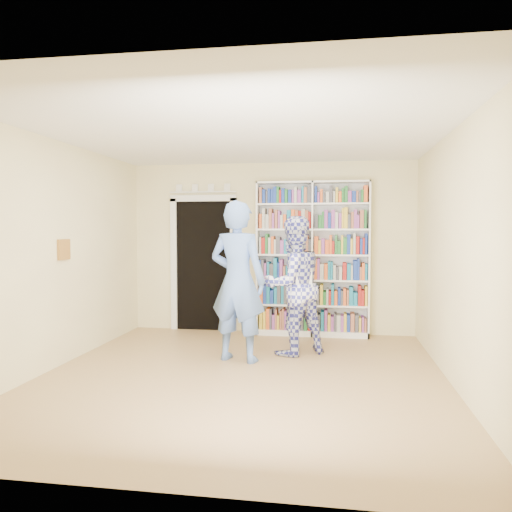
# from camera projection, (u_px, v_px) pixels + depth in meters

# --- Properties ---
(floor) EXTENTS (5.00, 5.00, 0.00)m
(floor) POSITION_uv_depth(u_px,v_px,m) (242.00, 377.00, 5.56)
(floor) COLOR #A78151
(floor) RESTS_ON ground
(ceiling) EXTENTS (5.00, 5.00, 0.00)m
(ceiling) POSITION_uv_depth(u_px,v_px,m) (241.00, 132.00, 5.42)
(ceiling) COLOR white
(ceiling) RESTS_ON wall_back
(wall_back) EXTENTS (4.50, 0.00, 4.50)m
(wall_back) POSITION_uv_depth(u_px,v_px,m) (271.00, 248.00, 7.96)
(wall_back) COLOR #F6ECAA
(wall_back) RESTS_ON floor
(wall_left) EXTENTS (0.00, 5.00, 5.00)m
(wall_left) POSITION_uv_depth(u_px,v_px,m) (53.00, 254.00, 5.85)
(wall_left) COLOR #F6ECAA
(wall_left) RESTS_ON floor
(wall_right) EXTENTS (0.00, 5.00, 5.00)m
(wall_right) POSITION_uv_depth(u_px,v_px,m) (456.00, 258.00, 5.14)
(wall_right) COLOR #F6ECAA
(wall_right) RESTS_ON floor
(bookshelf) EXTENTS (1.73, 0.32, 2.38)m
(bookshelf) POSITION_uv_depth(u_px,v_px,m) (313.00, 258.00, 7.71)
(bookshelf) COLOR white
(bookshelf) RESTS_ON floor
(doorway) EXTENTS (1.10, 0.08, 2.43)m
(doorway) POSITION_uv_depth(u_px,v_px,m) (204.00, 258.00, 8.12)
(doorway) COLOR black
(doorway) RESTS_ON floor
(wall_art) EXTENTS (0.03, 0.25, 0.25)m
(wall_art) POSITION_uv_depth(u_px,v_px,m) (64.00, 250.00, 6.04)
(wall_art) COLOR brown
(wall_art) RESTS_ON wall_left
(man_blue) EXTENTS (0.82, 0.64, 2.00)m
(man_blue) POSITION_uv_depth(u_px,v_px,m) (238.00, 281.00, 6.20)
(man_blue) COLOR #5577BE
(man_blue) RESTS_ON floor
(man_plaid) EXTENTS (1.12, 1.08, 1.82)m
(man_plaid) POSITION_uv_depth(u_px,v_px,m) (293.00, 285.00, 6.54)
(man_plaid) COLOR #2F3292
(man_plaid) RESTS_ON floor
(paper_sheet) EXTENTS (0.20, 0.13, 0.32)m
(paper_sheet) POSITION_uv_depth(u_px,v_px,m) (304.00, 273.00, 6.34)
(paper_sheet) COLOR white
(paper_sheet) RESTS_ON man_plaid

